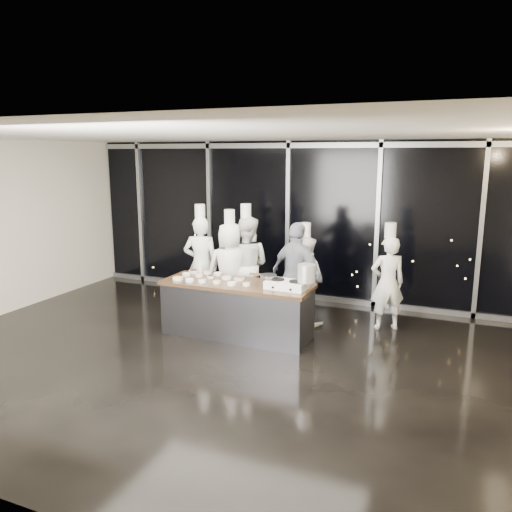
{
  "coord_description": "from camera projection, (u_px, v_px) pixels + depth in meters",
  "views": [
    {
      "loc": [
        3.29,
        -6.17,
        2.95
      ],
      "look_at": [
        0.21,
        1.2,
        1.3
      ],
      "focal_mm": 35.0,
      "sensor_mm": 36.0,
      "label": 1
    }
  ],
  "objects": [
    {
      "name": "window_wall",
      "position": [
        289.0,
        221.0,
        10.19
      ],
      "size": [
        8.9,
        0.11,
        3.2
      ],
      "color": "black",
      "rests_on": "ground"
    },
    {
      "name": "chef_left",
      "position": [
        230.0,
        270.0,
        9.02
      ],
      "size": [
        0.99,
        0.82,
        1.97
      ],
      "rotation": [
        0.0,
        0.0,
        3.5
      ],
      "color": "silver",
      "rests_on": "ground"
    },
    {
      "name": "squeeze_bottle",
      "position": [
        200.0,
        268.0,
        8.66
      ],
      "size": [
        0.06,
        0.06,
        0.2
      ],
      "color": "white",
      "rests_on": "demo_counter"
    },
    {
      "name": "chef_side",
      "position": [
        388.0,
        282.0,
        8.4
      ],
      "size": [
        0.69,
        0.61,
        1.83
      ],
      "rotation": [
        0.0,
        0.0,
        3.62
      ],
      "color": "silver",
      "rests_on": "ground"
    },
    {
      "name": "frying_pan",
      "position": [
        268.0,
        276.0,
        7.81
      ],
      "size": [
        0.46,
        0.28,
        0.04
      ],
      "rotation": [
        0.0,
        0.0,
        -0.06
      ],
      "color": "gray",
      "rests_on": "stove"
    },
    {
      "name": "chef_right",
      "position": [
        304.0,
        279.0,
        8.68
      ],
      "size": [
        0.88,
        0.77,
        1.79
      ],
      "rotation": [
        0.0,
        0.0,
        2.88
      ],
      "color": "silver",
      "rests_on": "ground"
    },
    {
      "name": "room_shell",
      "position": [
        220.0,
        205.0,
        6.89
      ],
      "size": [
        9.02,
        7.02,
        3.21
      ],
      "color": "beige",
      "rests_on": "ground"
    },
    {
      "name": "stove",
      "position": [
        287.0,
        284.0,
        7.68
      ],
      "size": [
        0.64,
        0.43,
        0.14
      ],
      "rotation": [
        0.0,
        0.0,
        -0.06
      ],
      "color": "white",
      "rests_on": "demo_counter"
    },
    {
      "name": "chef_center",
      "position": [
        246.0,
        265.0,
        9.18
      ],
      "size": [
        0.98,
        0.82,
        2.06
      ],
      "rotation": [
        0.0,
        0.0,
        3.29
      ],
      "color": "silver",
      "rests_on": "ground"
    },
    {
      "name": "guest",
      "position": [
        297.0,
        275.0,
        8.56
      ],
      "size": [
        1.15,
        0.81,
        1.81
      ],
      "rotation": [
        0.0,
        0.0,
        2.76
      ],
      "color": "#121A31",
      "rests_on": "ground"
    },
    {
      "name": "stock_pot",
      "position": [
        307.0,
        273.0,
        7.51
      ],
      "size": [
        0.29,
        0.29,
        0.27
      ],
      "primitive_type": "cylinder",
      "rotation": [
        0.0,
        0.0,
        -0.06
      ],
      "color": "silver",
      "rests_on": "stove"
    },
    {
      "name": "chef_far_left",
      "position": [
        201.0,
        264.0,
        9.33
      ],
      "size": [
        0.75,
        0.6,
        2.04
      ],
      "rotation": [
        0.0,
        0.0,
        3.43
      ],
      "color": "silver",
      "rests_on": "ground"
    },
    {
      "name": "prep_bowls",
      "position": [
        209.0,
        277.0,
        8.28
      ],
      "size": [
        1.35,
        0.72,
        0.05
      ],
      "color": "silver",
      "rests_on": "demo_counter"
    },
    {
      "name": "demo_counter",
      "position": [
        237.0,
        309.0,
        8.13
      ],
      "size": [
        2.46,
        0.86,
        0.9
      ],
      "color": "#39393E",
      "rests_on": "ground"
    },
    {
      "name": "ground",
      "position": [
        212.0,
        355.0,
        7.41
      ],
      "size": [
        9.0,
        9.0,
        0.0
      ],
      "primitive_type": "plane",
      "color": "black",
      "rests_on": "ground"
    }
  ]
}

